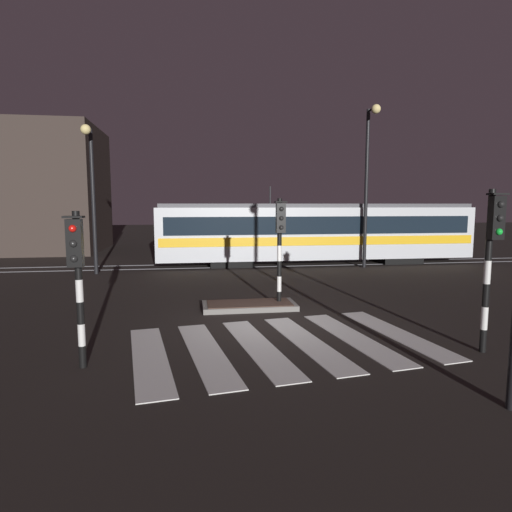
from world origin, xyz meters
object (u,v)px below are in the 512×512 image
traffic_light_median_centre (280,236)px  tram (316,232)px  street_lamp_trackside_left (91,181)px  street_lamp_trackside_right (369,169)px  traffic_light_corner_near_right (492,246)px  traffic_light_corner_near_left (77,266)px

traffic_light_median_centre → tram: size_ratio=0.20×
street_lamp_trackside_left → traffic_light_median_centre: bearing=-46.6°
traffic_light_median_centre → street_lamp_trackside_left: size_ratio=0.51×
street_lamp_trackside_right → tram: 4.25m
tram → street_lamp_trackside_right: bearing=-41.7°
street_lamp_trackside_left → tram: bearing=10.7°
traffic_light_corner_near_right → street_lamp_trackside_right: size_ratio=0.45×
traffic_light_corner_near_right → tram: (0.41, 14.42, -0.58)m
traffic_light_median_centre → street_lamp_trackside_right: 10.19m
street_lamp_trackside_right → street_lamp_trackside_left: 13.17m
traffic_light_corner_near_left → street_lamp_trackside_right: (10.92, 12.23, 2.92)m
traffic_light_median_centre → street_lamp_trackside_right: bearing=52.0°
street_lamp_trackside_right → traffic_light_corner_near_left: bearing=-131.7°
traffic_light_corner_near_left → street_lamp_trackside_right: size_ratio=0.39×
traffic_light_corner_near_right → tram: bearing=88.4°
tram → street_lamp_trackside_left: bearing=-169.3°
traffic_light_median_centre → street_lamp_trackside_left: street_lamp_trackside_left is taller
traffic_light_corner_near_right → street_lamp_trackside_left: size_ratio=0.53×
traffic_light_median_centre → tram: bearing=67.6°
traffic_light_corner_near_left → traffic_light_median_centre: bearing=42.8°
traffic_light_corner_near_right → traffic_light_corner_near_left: bearing=177.7°
street_lamp_trackside_left → tram: 11.53m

